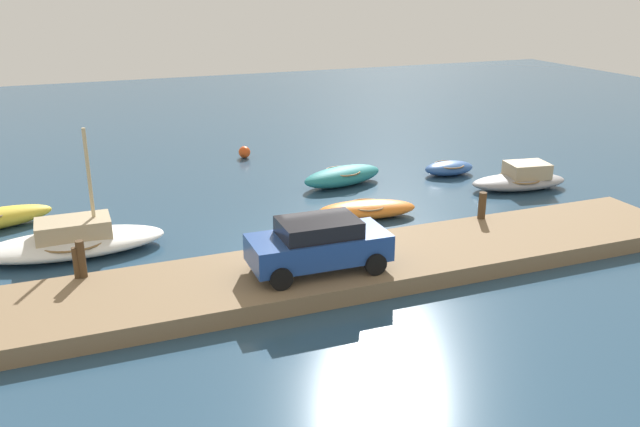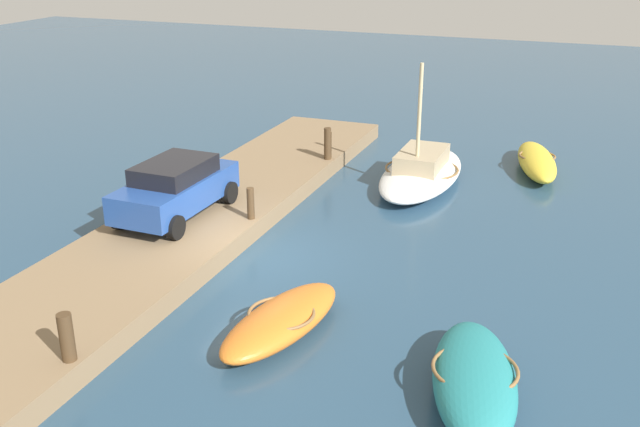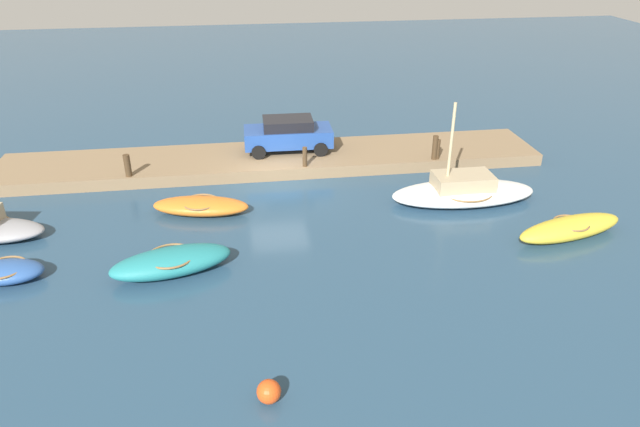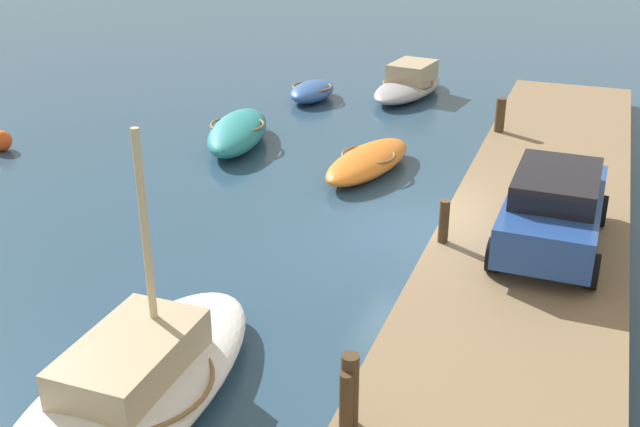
% 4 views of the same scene
% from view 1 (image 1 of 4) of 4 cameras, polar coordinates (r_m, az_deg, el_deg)
% --- Properties ---
extents(ground_plane, '(84.00, 84.00, 0.00)m').
position_cam_1_polar(ground_plane, '(22.37, -0.90, -3.06)').
color(ground_plane, navy).
extents(dock_platform, '(24.52, 3.75, 0.53)m').
position_cam_1_polar(dock_platform, '(20.25, 1.47, -4.76)').
color(dock_platform, '#846B4C').
rests_on(dock_platform, ground_plane).
extents(rowboat_teal, '(4.10, 2.34, 0.81)m').
position_cam_1_polar(rowboat_teal, '(29.13, 1.93, 3.22)').
color(rowboat_teal, teal).
rests_on(rowboat_teal, ground_plane).
extents(rowboat_orange, '(3.90, 2.04, 0.64)m').
position_cam_1_polar(rowboat_orange, '(25.26, 4.03, 0.38)').
color(rowboat_orange, orange).
rests_on(rowboat_orange, ground_plane).
extents(motorboat_grey, '(4.43, 2.33, 1.14)m').
position_cam_1_polar(motorboat_grey, '(29.84, 16.68, 2.82)').
color(motorboat_grey, '#939399').
rests_on(motorboat_grey, ground_plane).
extents(sailboat_white, '(5.89, 2.44, 4.12)m').
position_cam_1_polar(sailboat_white, '(23.34, -20.24, -2.17)').
color(sailboat_white, white).
rests_on(sailboat_white, ground_plane).
extents(dinghy_blue, '(2.39, 1.41, 0.62)m').
position_cam_1_polar(dinghy_blue, '(31.25, 10.90, 3.82)').
color(dinghy_blue, '#2D569E').
rests_on(dinghy_blue, ground_plane).
extents(mooring_post_west, '(0.18, 0.18, 0.91)m').
position_cam_1_polar(mooring_post_west, '(20.09, -20.01, -3.96)').
color(mooring_post_west, '#47331E').
rests_on(mooring_post_west, dock_platform).
extents(mooring_post_mid_west, '(0.24, 0.24, 1.10)m').
position_cam_1_polar(mooring_post_mid_west, '(20.06, -19.62, -3.67)').
color(mooring_post_mid_west, '#47331E').
rests_on(mooring_post_mid_west, dock_platform).
extents(mooring_post_mid_east, '(0.20, 0.20, 0.88)m').
position_cam_1_polar(mooring_post_mid_east, '(20.97, -3.47, -1.82)').
color(mooring_post_mid_east, '#47331E').
rests_on(mooring_post_mid_east, dock_platform).
extents(mooring_post_east, '(0.27, 0.27, 0.95)m').
position_cam_1_polar(mooring_post_east, '(24.17, 13.61, 0.67)').
color(mooring_post_east, '#47331E').
rests_on(mooring_post_east, dock_platform).
extents(parked_car, '(4.05, 2.01, 1.56)m').
position_cam_1_polar(parked_car, '(19.24, -0.12, -2.57)').
color(parked_car, '#234793').
rests_on(parked_car, dock_platform).
extents(marker_buoy, '(0.59, 0.59, 0.59)m').
position_cam_1_polar(marker_buoy, '(33.83, -6.44, 5.20)').
color(marker_buoy, '#E54C19').
rests_on(marker_buoy, ground_plane).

